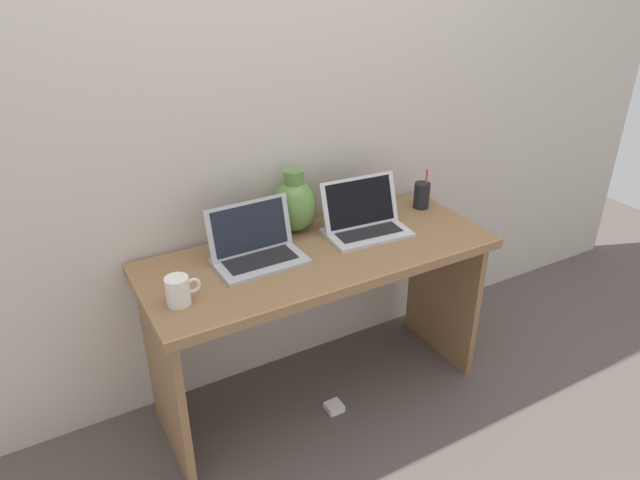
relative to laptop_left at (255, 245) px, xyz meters
The scene contains 9 objects.
ground_plane 0.82m from the laptop_left, 16.16° to the right, with size 6.00×6.00×0.00m, color #564C47.
back_wall 0.55m from the laptop_left, 45.47° to the left, with size 4.40×0.04×2.40m, color beige.
desk 0.33m from the laptop_left, 16.16° to the right, with size 1.40×0.55×0.72m.
laptop_left is the anchor object (origin of this frame).
laptop_right 0.48m from the laptop_left, ahead, with size 0.35×0.24×0.22m.
green_vase 0.29m from the laptop_left, 31.06° to the left, with size 0.18×0.18×0.27m.
coffee_mug 0.38m from the laptop_left, 155.87° to the right, with size 0.12×0.08×0.10m.
pen_cup 0.84m from the laptop_left, ahead, with size 0.07×0.07×0.19m.
power_brick 0.82m from the laptop_left, 39.15° to the right, with size 0.07×0.07×0.03m, color white.
Camera 1 is at (-0.98, -1.75, 1.83)m, focal length 33.03 mm.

